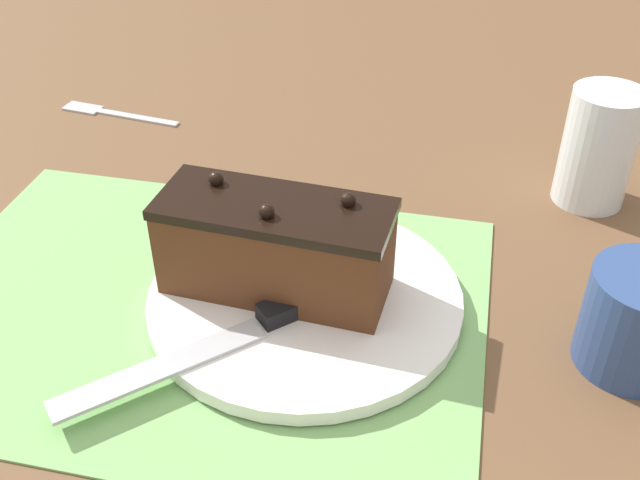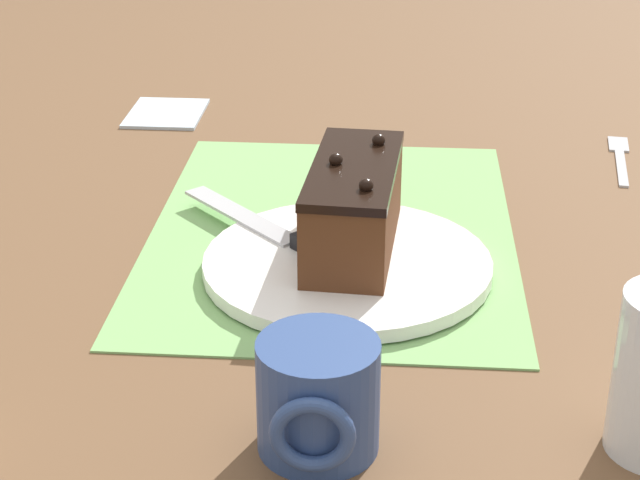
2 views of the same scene
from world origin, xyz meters
name	(u,v)px [view 1 (image 1 of 2)]	position (x,y,z in m)	size (l,w,h in m)	color
ground_plane	(198,307)	(0.00, 0.00, 0.00)	(3.00, 3.00, 0.00)	brown
placemat_woven	(198,306)	(0.00, 0.00, 0.00)	(0.46, 0.34, 0.00)	#7AB266
cake_plate	(305,298)	(0.09, 0.02, 0.01)	(0.25, 0.25, 0.01)	white
chocolate_cake	(276,246)	(0.06, 0.02, 0.06)	(0.18, 0.08, 0.09)	#512D19
serving_knife	(257,325)	(0.06, -0.03, 0.02)	(0.18, 0.18, 0.01)	black
drinking_glass	(598,148)	(0.32, 0.24, 0.06)	(0.07, 0.07, 0.11)	white
dessert_fork	(111,112)	(-0.22, 0.31, 0.00)	(0.15, 0.03, 0.01)	#B7BABF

